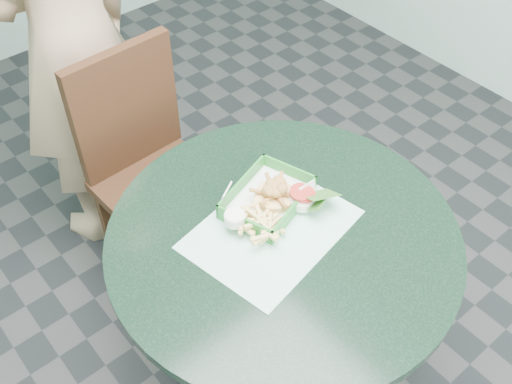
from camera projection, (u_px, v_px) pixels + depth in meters
floor at (276, 374)px, 2.11m from camera, size 4.00×5.00×0.02m
cafe_table at (281, 277)px, 1.69m from camera, size 0.93×0.93×0.75m
dining_chair at (147, 160)px, 2.10m from camera, size 0.40×0.40×0.93m
diner_person at (64, 6)px, 1.95m from camera, size 0.83×0.67×1.97m
placemat at (271, 234)px, 1.58m from camera, size 0.47×0.39×0.00m
food_basket at (267, 205)px, 1.63m from camera, size 0.24×0.17×0.05m
crab_sandwich at (275, 197)px, 1.61m from camera, size 0.11×0.11×0.07m
fries_pile at (243, 223)px, 1.56m from camera, size 0.12×0.13×0.05m
sauce_ramekin at (226, 214)px, 1.56m from camera, size 0.05×0.05×0.03m
garnish_cup at (304, 210)px, 1.59m from camera, size 0.11×0.11×0.04m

